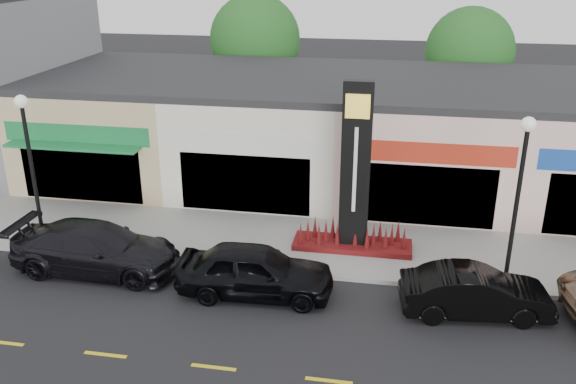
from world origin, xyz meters
name	(u,v)px	position (x,y,z in m)	size (l,w,h in m)	color
ground	(242,305)	(0.00, 0.00, 0.00)	(120.00, 120.00, 0.00)	black
sidewalk	(271,241)	(0.00, 4.35, 0.07)	(52.00, 4.30, 0.15)	gray
curb	(257,270)	(0.00, 2.10, 0.07)	(52.00, 0.20, 0.15)	gray
shop_beige	(128,120)	(-8.50, 11.46, 2.40)	(7.00, 10.85, 4.80)	tan
shop_cream	(270,127)	(-1.50, 11.47, 2.40)	(7.00, 10.01, 4.80)	silver
shop_pink_w	(423,134)	(5.50, 11.47, 2.40)	(7.00, 10.01, 4.80)	beige
tree_rear_west	(255,40)	(-4.00, 19.50, 5.22)	(5.20, 5.20, 7.83)	#382619
tree_rear_mid	(470,52)	(8.00, 19.50, 4.88)	(4.80, 4.80, 7.29)	#382619
lamp_west_near	(30,157)	(-8.00, 2.50, 3.48)	(0.44, 0.44, 5.47)	black
lamp_east_near	(519,187)	(8.00, 2.50, 3.48)	(0.44, 0.44, 5.47)	black
pylon_sign	(354,192)	(3.00, 4.20, 2.27)	(4.20, 1.30, 6.00)	#4E0D0D
car_dark_sedan	(96,248)	(-5.30, 1.28, 0.82)	(5.66, 2.30, 1.64)	black
car_black_sedan	(255,271)	(0.26, 0.74, 0.83)	(4.85, 1.95, 1.65)	black
car_black_conv	(476,293)	(6.87, 0.79, 0.72)	(4.36, 1.52, 1.44)	black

